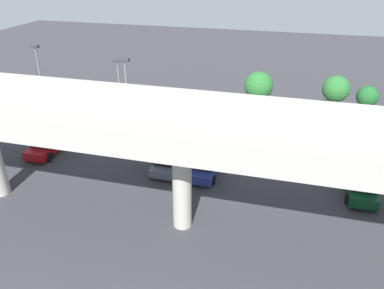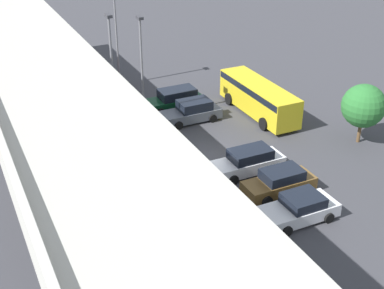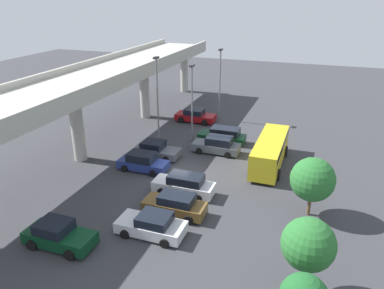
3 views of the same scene
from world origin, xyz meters
TOP-DOWN VIEW (x-y plane):
  - ground_plane at (0.00, 0.00)m, footprint 115.09×115.09m
  - highway_overpass at (0.00, 9.67)m, footprint 54.86×6.82m
  - parked_car_0 at (-11.17, 3.31)m, footprint 2.12×4.38m
  - parked_car_1 at (-5.55, -2.06)m, footprint 1.97×4.39m
  - parked_car_2 at (-2.65, -1.64)m, footprint 1.97×4.75m
  - parked_car_3 at (-0.01, 3.24)m, footprint 2.04×4.38m
  - parked_car_4 at (2.92, 3.33)m, footprint 2.22×4.30m
  - parked_car_5 at (5.80, -1.77)m, footprint 2.06×4.55m
  - parked_car_6 at (8.59, -1.59)m, footprint 2.06×4.80m
  - parked_car_7 at (13.78, 3.27)m, footprint 2.19×4.71m
  - parked_car_8 at (-8.21, -1.55)m, footprint 2.20×4.42m
  - shuttle_bus at (4.71, -6.98)m, footprint 8.39×2.55m
  - lamp_post_near_aisle at (5.63, 4.27)m, footprint 0.70×0.35m
  - lamp_post_mid_lot at (7.58, 1.44)m, footprint 0.70×0.35m
  - lamp_post_by_overpass at (15.28, 0.77)m, footprint 0.70×0.35m
  - tree_front_left at (-13.19, -11.14)m, footprint 2.14×2.14m
  - tree_front_centre at (-10.12, -11.05)m, footprint 2.71×2.71m
  - tree_front_right at (-2.41, -10.84)m, footprint 3.02×3.02m

SIDE VIEW (x-z plane):
  - ground_plane at x=0.00m, z-range 0.00..0.00m
  - parked_car_8 at x=-8.21m, z-range -0.06..1.42m
  - parked_car_4 at x=2.92m, z-range -0.06..1.45m
  - parked_car_7 at x=13.78m, z-range -0.05..1.48m
  - parked_car_3 at x=-0.01m, z-range -0.06..1.53m
  - parked_car_0 at x=-11.17m, z-range -0.06..1.55m
  - parked_car_1 at x=-5.55m, z-range -0.04..1.52m
  - parked_car_6 at x=8.59m, z-range -0.03..1.54m
  - parked_car_5 at x=5.80m, z-range -0.06..1.57m
  - parked_car_2 at x=-2.65m, z-range -0.04..1.57m
  - shuttle_bus at x=4.71m, z-range 0.25..2.73m
  - tree_front_left at x=-13.19m, z-range 0.69..4.25m
  - tree_front_right at x=-2.41m, z-range 0.62..4.88m
  - tree_front_centre at x=-10.12m, z-range 0.83..5.22m
  - lamp_post_mid_lot at x=7.58m, z-range 0.69..8.66m
  - lamp_post_by_overpass at x=15.28m, z-range 0.70..9.16m
  - lamp_post_near_aisle at x=5.63m, z-range 0.70..9.57m
  - highway_overpass at x=0.00m, z-range 2.53..10.31m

